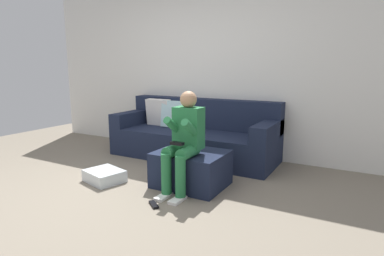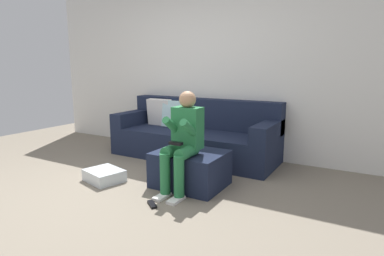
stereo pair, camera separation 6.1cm
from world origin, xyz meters
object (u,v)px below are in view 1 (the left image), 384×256
at_px(person_seated, 184,138).
at_px(remote_near_ottoman, 154,205).
at_px(couch_sectional, 194,136).
at_px(storage_bin, 104,176).
at_px(ottoman, 191,169).

bearing_deg(person_seated, remote_near_ottoman, -97.74).
distance_m(couch_sectional, storage_bin, 1.52).
relative_size(person_seated, storage_bin, 2.54).
bearing_deg(remote_near_ottoman, storage_bin, -158.78).
height_order(couch_sectional, storage_bin, couch_sectional).
bearing_deg(ottoman, storage_bin, -158.20).
height_order(storage_bin, remote_near_ottoman, storage_bin).
relative_size(couch_sectional, person_seated, 2.26).
distance_m(ottoman, remote_near_ottoman, 0.67).
relative_size(ottoman, remote_near_ottoman, 4.40).
bearing_deg(storage_bin, ottoman, 21.80).
relative_size(couch_sectional, ottoman, 3.20).
xyz_separation_m(couch_sectional, storage_bin, (-0.40, -1.44, -0.25)).
distance_m(storage_bin, remote_near_ottoman, 0.94).
xyz_separation_m(couch_sectional, remote_near_ottoman, (0.49, -1.71, -0.31)).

